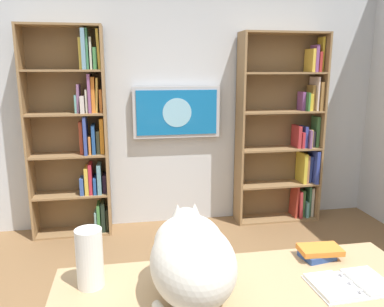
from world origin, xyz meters
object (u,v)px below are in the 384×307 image
at_px(cat, 191,256).
at_px(desk_book_stack, 319,252).
at_px(bookshelf_left, 288,133).
at_px(bookshelf_right, 77,133).
at_px(wall_mounted_tv, 177,112).
at_px(open_binder, 350,284).
at_px(paper_towel_roll, 90,258).

bearing_deg(cat, desk_book_stack, -163.89).
xyz_separation_m(bookshelf_left, cat, (1.50, 2.50, -0.03)).
bearing_deg(bookshelf_right, wall_mounted_tv, -175.15).
bearing_deg(open_binder, paper_towel_roll, -10.06).
distance_m(bookshelf_left, open_binder, 2.70).
distance_m(wall_mounted_tv, desk_book_stack, 2.45).
xyz_separation_m(bookshelf_left, wall_mounted_tv, (1.21, -0.08, 0.24)).
height_order(paper_towel_roll, desk_book_stack, paper_towel_roll).
relative_size(bookshelf_left, paper_towel_roll, 8.03).
distance_m(open_binder, desk_book_stack, 0.25).
height_order(bookshelf_left, desk_book_stack, bookshelf_left).
distance_m(bookshelf_left, cat, 2.91).
xyz_separation_m(paper_towel_roll, desk_book_stack, (-1.05, -0.06, -0.10)).
height_order(open_binder, paper_towel_roll, paper_towel_roll).
bearing_deg(bookshelf_left, wall_mounted_tv, -3.83).
distance_m(bookshelf_left, desk_book_stack, 2.47).
height_order(bookshelf_left, cat, bookshelf_left).
relative_size(wall_mounted_tv, cat, 1.54).
bearing_deg(wall_mounted_tv, paper_towel_roll, 74.14).
relative_size(wall_mounted_tv, open_binder, 2.66).
bearing_deg(bookshelf_right, bookshelf_left, -179.89).
distance_m(cat, open_binder, 0.68).
distance_m(bookshelf_right, cat, 2.59).
bearing_deg(open_binder, bookshelf_right, -61.85).
bearing_deg(bookshelf_left, bookshelf_right, 0.11).
bearing_deg(open_binder, bookshelf_left, -108.16).
xyz_separation_m(cat, desk_book_stack, (-0.65, -0.19, -0.13)).
relative_size(bookshelf_right, desk_book_stack, 10.16).
bearing_deg(open_binder, wall_mounted_tv, -82.08).
height_order(cat, open_binder, cat).
xyz_separation_m(bookshelf_left, paper_towel_roll, (1.90, 2.37, -0.07)).
xyz_separation_m(cat, open_binder, (-0.66, 0.06, -0.16)).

